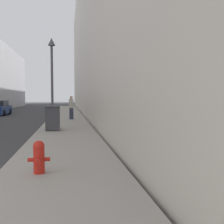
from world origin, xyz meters
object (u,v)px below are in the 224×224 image
fire_hydrant (39,156)px  lamppost (52,70)px  pedestrian_on_sidewalk (71,108)px  trash_bin (53,118)px

fire_hydrant → lamppost: lamppost is taller
fire_hydrant → lamppost: 11.18m
lamppost → pedestrian_on_sidewalk: bearing=69.5°
trash_bin → pedestrian_on_sidewalk: size_ratio=0.68×
fire_hydrant → lamppost: size_ratio=0.13×
trash_bin → pedestrian_on_sidewalk: pedestrian_on_sidewalk is taller
fire_hydrant → pedestrian_on_sidewalk: pedestrian_on_sidewalk is taller
trash_bin → lamppost: size_ratio=0.23×
lamppost → pedestrian_on_sidewalk: 4.35m
trash_bin → lamppost: bearing=93.7°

